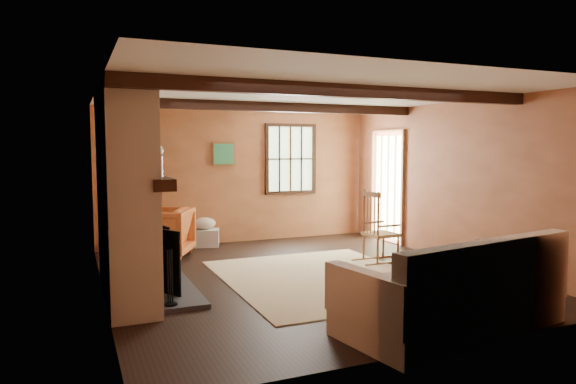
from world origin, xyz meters
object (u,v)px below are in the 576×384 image
fireplace (127,201)px  sofa (456,296)px  laundry_basket (204,238)px  rocking_chair (379,232)px  armchair (162,233)px

fireplace → sofa: fireplace is taller
fireplace → laundry_basket: 3.12m
rocking_chair → armchair: bearing=59.3°
fireplace → rocking_chair: bearing=5.4°
laundry_basket → rocking_chair: bearing=-46.0°
rocking_chair → armchair: 3.35m
sofa → laundry_basket: (-1.22, 4.96, -0.17)m
armchair → fireplace: bearing=7.2°
rocking_chair → fireplace: bearing=92.9°
fireplace → armchair: 2.17m
rocking_chair → laundry_basket: 3.08m
sofa → armchair: 4.79m
sofa → armchair: bearing=105.5°
rocking_chair → sofa: bearing=159.0°
sofa → fireplace: bearing=128.9°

